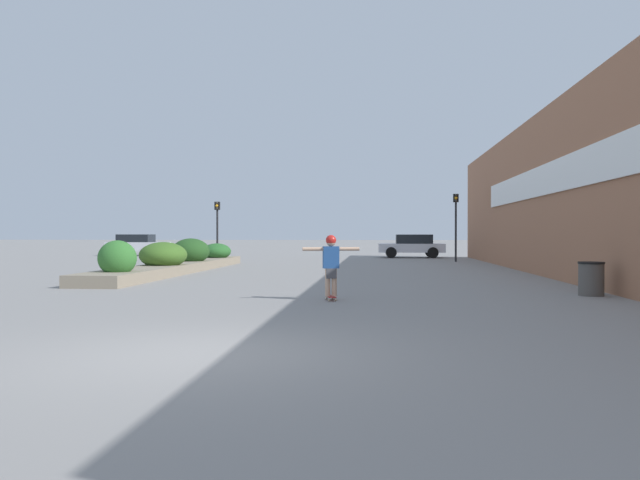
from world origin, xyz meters
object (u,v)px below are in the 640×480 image
object	(u,v)px
skateboard	(331,297)
traffic_light_left	(217,220)
skateboarder	(331,259)
car_leftmost	(412,245)
trash_bin	(591,279)
traffic_light_right	(456,216)
car_center_left	(594,246)
car_center_right	(138,245)

from	to	relation	value
skateboard	traffic_light_left	distance (m)	21.53
skateboarder	car_leftmost	world-z (taller)	skateboarder
trash_bin	car_leftmost	size ratio (longest dim) A/B	0.20
traffic_light_right	skateboarder	bearing A→B (deg)	-104.67
skateboarder	trash_bin	world-z (taller)	skateboarder
car_center_left	traffic_light_left	bearing A→B (deg)	108.45
skateboard	traffic_light_right	distance (m)	21.06
trash_bin	traffic_light_left	bearing A→B (deg)	127.67
car_center_right	traffic_light_left	distance (m)	11.27
car_center_left	car_center_right	world-z (taller)	car_center_right
skateboarder	skateboard	bearing A→B (deg)	-12.31
car_leftmost	car_center_left	xyz separation A→B (m)	(11.74, 1.57, -0.04)
car_center_right	traffic_light_right	bearing A→B (deg)	69.76
skateboarder	car_leftmost	distance (m)	26.19
car_center_left	traffic_light_left	xyz separation A→B (m)	(-22.85, -7.62, 1.53)
trash_bin	car_leftmost	world-z (taller)	car_leftmost
skateboarder	traffic_light_left	world-z (taller)	traffic_light_left
traffic_light_right	car_leftmost	bearing A→B (deg)	109.54
skateboard	car_center_right	bearing A→B (deg)	106.90
car_center_left	skateboarder	bearing A→B (deg)	151.44
skateboard	traffic_light_left	xyz separation A→B (m)	(-7.86, 19.93, 2.20)
car_center_left	traffic_light_right	bearing A→B (deg)	127.02
skateboarder	traffic_light_left	bearing A→B (deg)	99.20
car_center_right	skateboard	bearing A→B (deg)	29.22
trash_bin	traffic_light_left	world-z (taller)	traffic_light_left
car_leftmost	traffic_light_right	size ratio (longest dim) A/B	1.13
car_center_right	traffic_light_left	xyz separation A→B (m)	(7.77, -8.02, 1.50)
traffic_light_left	traffic_light_right	size ratio (longest dim) A/B	0.90
skateboard	traffic_light_left	bearing A→B (deg)	99.20
car_leftmost	car_center_right	bearing A→B (deg)	84.07
trash_bin	car_leftmost	bearing A→B (deg)	97.05
car_leftmost	car_center_right	distance (m)	18.99
car_center_right	traffic_light_left	world-z (taller)	traffic_light_left
car_center_right	traffic_light_right	distance (m)	22.37
car_leftmost	skateboarder	bearing A→B (deg)	172.86
skateboard	traffic_light_left	world-z (taller)	traffic_light_left
skateboarder	trash_bin	size ratio (longest dim) A/B	1.68
car_center_right	traffic_light_left	bearing A→B (deg)	44.11
skateboarder	car_center_right	bearing A→B (deg)	106.90
skateboard	car_center_right	world-z (taller)	car_center_right
skateboarder	trash_bin	xyz separation A→B (m)	(6.27, 1.63, -0.52)
skateboard	car_center_right	distance (m)	32.03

